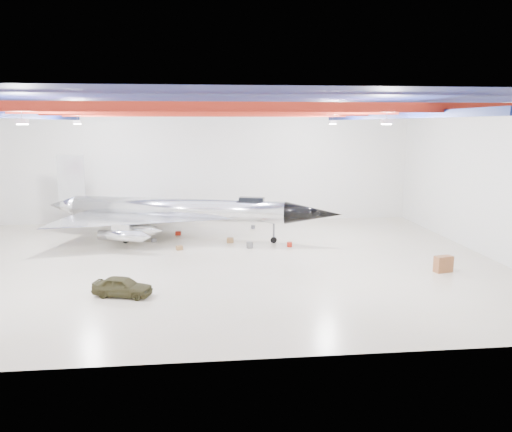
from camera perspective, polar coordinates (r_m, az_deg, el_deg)
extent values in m
plane|color=beige|center=(35.39, -5.06, -5.24)|extent=(40.00, 40.00, 0.00)
plane|color=silver|center=(49.24, -5.49, 5.71)|extent=(40.00, 0.00, 40.00)
plane|color=silver|center=(39.96, 24.88, 3.68)|extent=(0.00, 30.00, 30.00)
plane|color=#0A0F38|center=(34.10, -5.36, 12.85)|extent=(40.00, 40.00, 0.00)
cube|color=maroon|center=(25.08, -5.05, 12.34)|extent=(39.50, 0.25, 0.50)
cube|color=maroon|center=(31.08, -5.26, 11.97)|extent=(39.50, 0.25, 0.50)
cube|color=maroon|center=(37.08, -5.41, 11.73)|extent=(39.50, 0.25, 0.50)
cube|color=maroon|center=(43.08, -5.52, 11.55)|extent=(39.50, 0.25, 0.50)
cube|color=#0C1649|center=(35.96, -25.16, 10.36)|extent=(0.25, 29.50, 0.40)
cube|color=#0C1649|center=(36.29, 14.35, 11.01)|extent=(0.25, 29.50, 0.40)
cube|color=silver|center=(29.63, -25.16, 9.76)|extent=(0.55, 0.55, 0.25)
cube|color=silver|center=(29.96, 14.69, 10.40)|extent=(0.55, 0.55, 0.25)
cube|color=silver|center=(41.18, -19.73, 10.07)|extent=(0.55, 0.55, 0.25)
cube|color=silver|center=(41.42, 8.76, 10.56)|extent=(0.55, 0.55, 0.25)
cylinder|color=silver|center=(42.16, -9.00, 0.77)|extent=(17.92, 6.99, 1.82)
cone|color=black|center=(39.82, 6.58, 0.26)|extent=(4.87, 3.05, 1.82)
cone|color=silver|center=(46.71, -21.16, 1.14)|extent=(3.13, 2.53, 1.82)
cube|color=silver|center=(45.94, -20.39, 4.02)|extent=(2.47, 0.84, 4.09)
cube|color=black|center=(40.32, -0.49, 1.83)|extent=(2.12, 1.27, 0.45)
cylinder|color=silver|center=(38.93, -15.21, -2.19)|extent=(3.54, 1.78, 0.82)
cylinder|color=silver|center=(40.94, -13.83, -1.51)|extent=(3.54, 1.78, 0.82)
cylinder|color=silver|center=(45.85, -11.02, -0.12)|extent=(3.54, 1.78, 0.82)
cylinder|color=silver|center=(47.93, -10.02, 0.37)|extent=(3.54, 1.78, 0.82)
cylinder|color=#59595B|center=(40.51, 2.04, -1.99)|extent=(0.16, 0.16, 1.64)
cylinder|color=black|center=(40.63, 2.03, -2.77)|extent=(0.54, 0.34, 0.51)
cylinder|color=#59595B|center=(41.81, -14.68, -1.93)|extent=(0.16, 0.16, 1.64)
cylinder|color=black|center=(41.94, -14.64, -2.69)|extent=(0.54, 0.34, 0.51)
cylinder|color=#59595B|center=(45.87, -12.26, -0.75)|extent=(0.16, 0.16, 1.64)
cylinder|color=black|center=(45.98, -12.24, -1.43)|extent=(0.54, 0.34, 0.51)
imported|color=#39361C|center=(29.30, -15.02, -7.77)|extent=(3.59, 2.23, 1.14)
cube|color=brown|center=(34.99, 20.63, -5.16)|extent=(1.27, 0.83, 1.08)
cube|color=olive|center=(38.93, -8.76, -3.61)|extent=(0.58, 0.53, 0.33)
cube|color=#9B1C0F|center=(44.08, -8.88, -1.95)|extent=(0.49, 0.40, 0.33)
cylinder|color=#59595B|center=(39.05, -0.73, -3.34)|extent=(0.68, 0.68, 0.46)
cube|color=#59595B|center=(41.95, -11.60, -2.72)|extent=(0.47, 0.41, 0.28)
cylinder|color=#9B1C0F|center=(39.54, 3.85, -3.25)|extent=(0.55, 0.55, 0.38)
cube|color=olive|center=(40.87, -2.97, -2.78)|extent=(0.57, 0.46, 0.39)
cylinder|color=#59595B|center=(46.15, -0.34, -1.25)|extent=(0.51, 0.51, 0.35)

